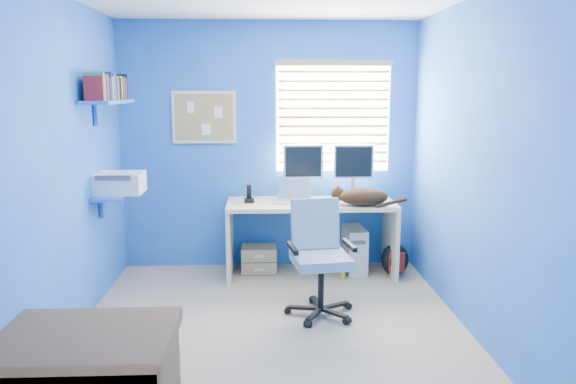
{
  "coord_description": "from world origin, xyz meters",
  "views": [
    {
      "loc": [
        -0.07,
        -4.11,
        1.82
      ],
      "look_at": [
        0.15,
        0.65,
        0.95
      ],
      "focal_mm": 35.0,
      "sensor_mm": 36.0,
      "label": 1
    }
  ],
  "objects_px": {
    "desk": "(311,238)",
    "laptop": "(291,192)",
    "cat": "(364,197)",
    "tower_pc": "(354,249)",
    "office_chair": "(320,272)"
  },
  "relations": [
    {
      "from": "desk",
      "to": "laptop",
      "type": "xyz_separation_m",
      "value": [
        -0.2,
        -0.03,
        0.48
      ]
    },
    {
      "from": "laptop",
      "to": "office_chair",
      "type": "xyz_separation_m",
      "value": [
        0.19,
        -0.96,
        -0.5
      ]
    },
    {
      "from": "laptop",
      "to": "cat",
      "type": "xyz_separation_m",
      "value": [
        0.68,
        -0.17,
        -0.03
      ]
    },
    {
      "from": "office_chair",
      "to": "laptop",
      "type": "bearing_deg",
      "value": 101.11
    },
    {
      "from": "cat",
      "to": "desk",
      "type": "bearing_deg",
      "value": 176.62
    },
    {
      "from": "desk",
      "to": "tower_pc",
      "type": "relative_size",
      "value": 3.64
    },
    {
      "from": "cat",
      "to": "tower_pc",
      "type": "distance_m",
      "value": 0.67
    },
    {
      "from": "desk",
      "to": "office_chair",
      "type": "xyz_separation_m",
      "value": [
        -0.01,
        -0.99,
        -0.02
      ]
    },
    {
      "from": "office_chair",
      "to": "tower_pc",
      "type": "bearing_deg",
      "value": 66.83
    },
    {
      "from": "desk",
      "to": "laptop",
      "type": "relative_size",
      "value": 4.96
    },
    {
      "from": "cat",
      "to": "tower_pc",
      "type": "bearing_deg",
      "value": 114.49
    },
    {
      "from": "desk",
      "to": "tower_pc",
      "type": "bearing_deg",
      "value": 12.59
    },
    {
      "from": "desk",
      "to": "laptop",
      "type": "distance_m",
      "value": 0.52
    },
    {
      "from": "laptop",
      "to": "tower_pc",
      "type": "distance_m",
      "value": 0.92
    },
    {
      "from": "tower_pc",
      "to": "office_chair",
      "type": "xyz_separation_m",
      "value": [
        -0.47,
        -1.09,
        0.12
      ]
    }
  ]
}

